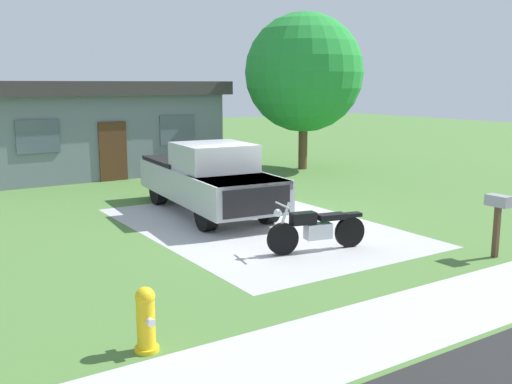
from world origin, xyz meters
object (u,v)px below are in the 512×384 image
at_px(motorcycle, 316,229).
at_px(pickup_truck, 207,177).
at_px(shade_tree, 304,73).
at_px(fire_hydrant, 146,320).
at_px(mailbox, 498,209).
at_px(neighbor_house, 90,126).

bearing_deg(motorcycle, pickup_truck, 91.53).
distance_m(pickup_truck, shade_tree, 9.22).
distance_m(pickup_truck, fire_hydrant, 8.34).
xyz_separation_m(pickup_truck, fire_hydrant, (-4.62, -6.92, -0.53)).
relative_size(fire_hydrant, mailbox, 0.69).
xyz_separation_m(fire_hydrant, shade_tree, (11.75, 12.00, 3.41)).
relative_size(pickup_truck, mailbox, 4.58).
bearing_deg(neighbor_house, motorcycle, -88.09).
bearing_deg(pickup_truck, motorcycle, -88.47).
height_order(pickup_truck, neighbor_house, neighbor_house).
height_order(motorcycle, fire_hydrant, motorcycle).
relative_size(mailbox, neighbor_house, 0.13).
xyz_separation_m(motorcycle, mailbox, (2.72, -2.29, 0.51)).
height_order(fire_hydrant, neighbor_house, neighbor_house).
height_order(mailbox, neighbor_house, neighbor_house).
xyz_separation_m(pickup_truck, mailbox, (2.84, -6.80, 0.03)).
xyz_separation_m(mailbox, shade_tree, (4.29, 11.88, 2.86)).
bearing_deg(pickup_truck, mailbox, -67.34).
xyz_separation_m(mailbox, neighbor_house, (-3.17, 15.73, 0.81)).
xyz_separation_m(shade_tree, neighbor_house, (-7.45, 3.85, -2.05)).
bearing_deg(mailbox, fire_hydrant, -179.08).
bearing_deg(fire_hydrant, pickup_truck, 56.23).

